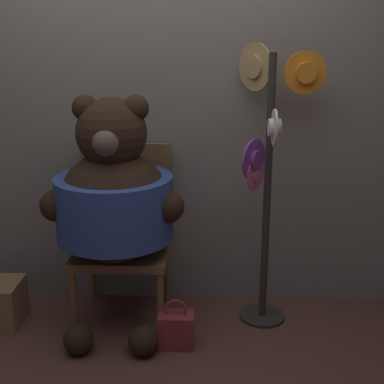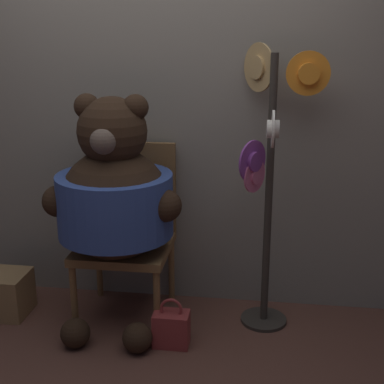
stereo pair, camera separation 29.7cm
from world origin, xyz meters
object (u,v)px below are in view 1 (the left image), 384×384
chair (125,229)px  hat_display_rack (268,166)px  teddy_bear (114,200)px  handbag_on_ground (176,329)px

chair → hat_display_rack: hat_display_rack is taller
hat_display_rack → teddy_bear: bearing=-172.4°
chair → handbag_on_ground: bearing=-48.8°
teddy_bear → hat_display_rack: hat_display_rack is taller
chair → handbag_on_ground: (0.33, -0.38, -0.45)m
hat_display_rack → handbag_on_ground: bearing=-149.0°
hat_display_rack → handbag_on_ground: (-0.51, -0.31, -0.87)m
hat_display_rack → chair: bearing=175.1°
chair → teddy_bear: (-0.02, -0.19, 0.25)m
teddy_bear → hat_display_rack: 0.89m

